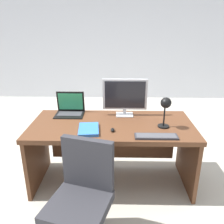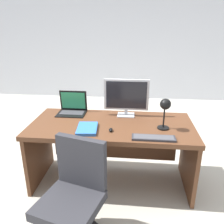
% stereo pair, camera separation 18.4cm
% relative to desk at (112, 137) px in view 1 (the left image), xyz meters
% --- Properties ---
extents(ground, '(12.00, 12.00, 0.00)m').
position_rel_desk_xyz_m(ground, '(0.00, 1.46, -0.56)').
color(ground, '#B7B2A3').
extents(back_wall, '(10.00, 0.10, 2.80)m').
position_rel_desk_xyz_m(back_wall, '(0.00, 3.45, 0.84)').
color(back_wall, silver).
rests_on(back_wall, ground).
extents(desk, '(1.77, 0.83, 0.75)m').
position_rel_desk_xyz_m(desk, '(0.00, 0.00, 0.00)').
color(desk, '#56331E').
rests_on(desk, ground).
extents(monitor, '(0.51, 0.16, 0.44)m').
position_rel_desk_xyz_m(monitor, '(0.14, 0.21, 0.43)').
color(monitor, '#B7BABF').
rests_on(monitor, desk).
extents(laptop, '(0.33, 0.27, 0.26)m').
position_rel_desk_xyz_m(laptop, '(-0.51, 0.27, 0.27)').
color(laptop, black).
rests_on(laptop, desk).
extents(keyboard, '(0.41, 0.12, 0.02)m').
position_rel_desk_xyz_m(keyboard, '(0.43, -0.36, 0.20)').
color(keyboard, '#2D2D33').
rests_on(keyboard, desk).
extents(mouse, '(0.04, 0.07, 0.03)m').
position_rel_desk_xyz_m(mouse, '(0.01, -0.24, 0.21)').
color(mouse, black).
rests_on(mouse, desk).
extents(desk_lamp, '(0.12, 0.14, 0.33)m').
position_rel_desk_xyz_m(desk_lamp, '(0.54, -0.14, 0.43)').
color(desk_lamp, black).
rests_on(desk_lamp, desk).
extents(book, '(0.23, 0.32, 0.03)m').
position_rel_desk_xyz_m(book, '(-0.23, -0.23, 0.21)').
color(book, blue).
rests_on(book, desk).
extents(office_chair, '(0.57, 0.58, 0.91)m').
position_rel_desk_xyz_m(office_chair, '(-0.23, -0.88, -0.19)').
color(office_chair, black).
rests_on(office_chair, ground).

